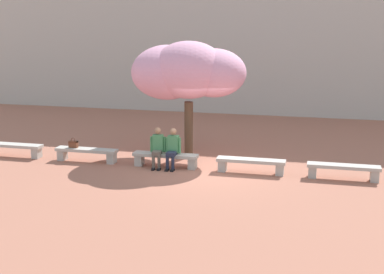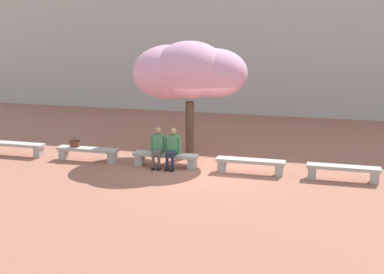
{
  "view_description": "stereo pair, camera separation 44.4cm",
  "coord_description": "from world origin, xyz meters",
  "views": [
    {
      "loc": [
        3.55,
        -15.98,
        4.72
      ],
      "look_at": [
        -0.55,
        0.2,
        1.0
      ],
      "focal_mm": 50.0,
      "sensor_mm": 36.0,
      "label": 1
    },
    {
      "loc": [
        3.97,
        -15.87,
        4.72
      ],
      "look_at": [
        -0.55,
        0.2,
        1.0
      ],
      "focal_mm": 50.0,
      "sensor_mm": 36.0,
      "label": 2
    }
  ],
  "objects": [
    {
      "name": "building_facade",
      "position": [
        0.0,
        12.26,
        4.83
      ],
      "size": [
        32.0,
        4.0,
        9.66
      ],
      "primitive_type": "cube",
      "color": "#B7B2A8",
      "rests_on": "ground"
    },
    {
      "name": "ground_plane",
      "position": [
        0.0,
        0.0,
        0.0
      ],
      "size": [
        100.0,
        100.0,
        0.0
      ],
      "primitive_type": "plane",
      "color": "#9E604C"
    },
    {
      "name": "person_seated_right",
      "position": [
        -1.13,
        -0.05,
        0.7
      ],
      "size": [
        0.51,
        0.68,
        1.29
      ],
      "color": "black",
      "rests_on": "ground"
    },
    {
      "name": "stone_bench_east_end",
      "position": [
        4.16,
        0.0,
        0.31
      ],
      "size": [
        2.14,
        0.43,
        0.45
      ],
      "color": "#ADA89E",
      "rests_on": "ground"
    },
    {
      "name": "stone_bench_center",
      "position": [
        -1.39,
        0.0,
        0.31
      ],
      "size": [
        2.14,
        0.43,
        0.45
      ],
      "color": "#ADA89E",
      "rests_on": "ground"
    },
    {
      "name": "cherry_tree_main",
      "position": [
        -1.14,
        1.72,
        2.93
      ],
      "size": [
        4.01,
        2.84,
        3.98
      ],
      "color": "#473323",
      "rests_on": "ground"
    },
    {
      "name": "handbag",
      "position": [
        -4.64,
        0.02,
        0.58
      ],
      "size": [
        0.3,
        0.15,
        0.34
      ],
      "color": "brown",
      "rests_on": "stone_bench_near_west"
    },
    {
      "name": "stone_bench_near_west",
      "position": [
        -4.16,
        0.0,
        0.31
      ],
      "size": [
        2.14,
        0.43,
        0.45
      ],
      "color": "#ADA89E",
      "rests_on": "ground"
    },
    {
      "name": "person_seated_left",
      "position": [
        -1.63,
        -0.05,
        0.7
      ],
      "size": [
        0.51,
        0.72,
        1.29
      ],
      "color": "black",
      "rests_on": "ground"
    },
    {
      "name": "stone_bench_near_east",
      "position": [
        1.39,
        0.0,
        0.31
      ],
      "size": [
        2.14,
        0.43,
        0.45
      ],
      "color": "#ADA89E",
      "rests_on": "ground"
    },
    {
      "name": "stone_bench_west_end",
      "position": [
        -6.93,
        0.0,
        0.31
      ],
      "size": [
        2.14,
        0.43,
        0.45
      ],
      "color": "#ADA89E",
      "rests_on": "ground"
    }
  ]
}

